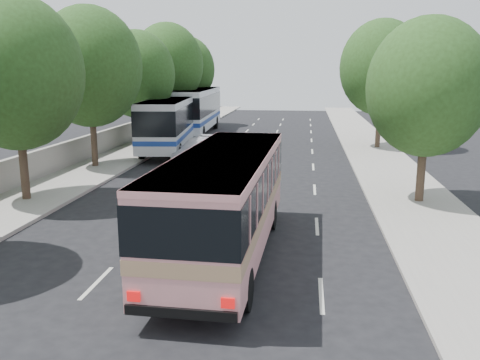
% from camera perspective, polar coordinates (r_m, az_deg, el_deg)
% --- Properties ---
extents(ground, '(120.00, 120.00, 0.00)m').
position_cam_1_polar(ground, '(15.92, -6.57, -8.87)').
color(ground, black).
rests_on(ground, ground).
extents(sidewalk_left, '(4.00, 90.00, 0.15)m').
position_cam_1_polar(sidewalk_left, '(36.92, -11.99, 3.18)').
color(sidewalk_left, '#9E998E').
rests_on(sidewalk_left, ground).
extents(sidewalk_right, '(4.00, 90.00, 0.12)m').
position_cam_1_polar(sidewalk_right, '(35.19, 15.17, 2.56)').
color(sidewalk_right, '#9E998E').
rests_on(sidewalk_right, ground).
extents(low_wall, '(0.30, 90.00, 1.50)m').
position_cam_1_polar(low_wall, '(37.44, -14.66, 4.45)').
color(low_wall, '#9E998E').
rests_on(low_wall, sidewalk_left).
extents(tree_left_b, '(5.70, 5.70, 8.88)m').
position_cam_1_polar(tree_left_b, '(23.67, -23.88, 11.47)').
color(tree_left_b, '#38281E').
rests_on(tree_left_b, ground).
extents(tree_left_c, '(6.00, 6.00, 9.35)m').
position_cam_1_polar(tree_left_c, '(30.90, -16.49, 12.51)').
color(tree_left_c, '#38281E').
rests_on(tree_left_c, ground).
extents(tree_left_d, '(5.52, 5.52, 8.60)m').
position_cam_1_polar(tree_left_d, '(38.33, -11.43, 11.88)').
color(tree_left_d, '#38281E').
rests_on(tree_left_d, ground).
extents(tree_left_e, '(6.30, 6.30, 9.82)m').
position_cam_1_polar(tree_left_e, '(45.97, -8.10, 13.01)').
color(tree_left_e, '#38281E').
rests_on(tree_left_e, ground).
extents(tree_left_f, '(5.88, 5.88, 9.16)m').
position_cam_1_polar(tree_left_f, '(53.77, -5.99, 12.47)').
color(tree_left_f, '#38281E').
rests_on(tree_left_f, ground).
extents(tree_right_near, '(5.10, 5.10, 7.95)m').
position_cam_1_polar(tree_right_near, '(22.92, 20.57, 10.20)').
color(tree_right_near, '#38281E').
rests_on(tree_right_near, ground).
extents(tree_right_far, '(6.00, 6.00, 9.35)m').
position_cam_1_polar(tree_right_far, '(38.72, 15.77, 12.39)').
color(tree_right_far, '#38281E').
rests_on(tree_right_far, ground).
extents(pink_bus, '(2.92, 10.36, 3.28)m').
position_cam_1_polar(pink_bus, '(15.46, -1.68, -1.50)').
color(pink_bus, '#D08688').
rests_on(pink_bus, ground).
extents(pink_taxi, '(1.99, 4.92, 1.67)m').
position_cam_1_polar(pink_taxi, '(23.48, -3.63, 0.23)').
color(pink_taxi, '#FF1668').
rests_on(pink_taxi, ground).
extents(white_pickup, '(2.84, 5.54, 1.54)m').
position_cam_1_polar(white_pickup, '(32.07, -4.66, 3.32)').
color(white_pickup, silver).
rests_on(white_pickup, ground).
extents(tour_coach_front, '(3.99, 12.63, 3.71)m').
position_cam_1_polar(tour_coach_front, '(37.14, -7.87, 6.74)').
color(tour_coach_front, silver).
rests_on(tour_coach_front, ground).
extents(tour_coach_rear, '(3.59, 13.65, 4.05)m').
position_cam_1_polar(tour_coach_rear, '(46.77, -5.01, 8.16)').
color(tour_coach_rear, white).
rests_on(tour_coach_rear, ground).
extents(taxi_roof_sign, '(0.55, 0.18, 0.18)m').
position_cam_1_polar(taxi_roof_sign, '(23.31, -3.67, 2.46)').
color(taxi_roof_sign, silver).
rests_on(taxi_roof_sign, pink_taxi).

